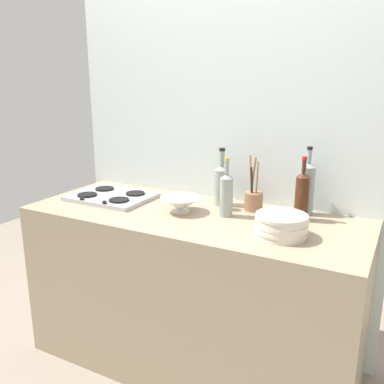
{
  "coord_description": "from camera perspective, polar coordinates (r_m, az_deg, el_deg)",
  "views": [
    {
      "loc": [
        0.98,
        -1.85,
        1.6
      ],
      "look_at": [
        0.0,
        0.0,
        1.02
      ],
      "focal_mm": 39.13,
      "sensor_mm": 36.0,
      "label": 1
    }
  ],
  "objects": [
    {
      "name": "utensil_crock",
      "position": [
        2.28,
        8.37,
        -0.98
      ],
      "size": [
        0.1,
        0.1,
        0.3
      ],
      "color": "#996B4C",
      "rests_on": "counter_block"
    },
    {
      "name": "mixing_bowl",
      "position": [
        2.23,
        -1.59,
        -1.64
      ],
      "size": [
        0.21,
        0.21,
        0.08
      ],
      "color": "white",
      "rests_on": "counter_block"
    },
    {
      "name": "wine_bottle_mid_left",
      "position": [
        2.15,
        14.77,
        -0.45
      ],
      "size": [
        0.07,
        0.07,
        0.32
      ],
      "color": "#472314",
      "rests_on": "counter_block"
    },
    {
      "name": "counter_block",
      "position": [
        2.39,
        -0.0,
        -13.31
      ],
      "size": [
        1.8,
        0.7,
        0.9
      ],
      "primitive_type": "cube",
      "color": "tan",
      "rests_on": "ground"
    },
    {
      "name": "wine_bottle_mid_right",
      "position": [
        2.34,
        4.04,
        1.17
      ],
      "size": [
        0.08,
        0.08,
        0.32
      ],
      "color": "gray",
      "rests_on": "counter_block"
    },
    {
      "name": "wine_bottle_rightmost",
      "position": [
        2.15,
        4.7,
        -0.27
      ],
      "size": [
        0.07,
        0.07,
        0.31
      ],
      "color": "gray",
      "rests_on": "counter_block"
    },
    {
      "name": "stovetop_hob",
      "position": [
        2.52,
        -10.92,
        -0.6
      ],
      "size": [
        0.46,
        0.35,
        0.04
      ],
      "color": "#B2B2B7",
      "rests_on": "counter_block"
    },
    {
      "name": "ground_plane",
      "position": [
        2.63,
        -0.0,
        -21.93
      ],
      "size": [
        6.0,
        6.0,
        0.0
      ],
      "primitive_type": "plane",
      "color": "gray",
      "rests_on": "ground"
    },
    {
      "name": "plate_stack",
      "position": [
        1.93,
        12.09,
        -4.47
      ],
      "size": [
        0.24,
        0.24,
        0.11
      ],
      "color": "silver",
      "rests_on": "counter_block"
    },
    {
      "name": "condiment_jar_front",
      "position": [
        2.28,
        4.71,
        -1.38
      ],
      "size": [
        0.06,
        0.06,
        0.08
      ],
      "color": "#C64C2D",
      "rests_on": "counter_block"
    },
    {
      "name": "backsplash_panel",
      "position": [
        2.46,
        4.2,
        8.17
      ],
      "size": [
        1.9,
        0.06,
        2.58
      ],
      "primitive_type": "cube",
      "color": "silver",
      "rests_on": "ground"
    },
    {
      "name": "wine_bottle_leftmost",
      "position": [
        2.25,
        15.41,
        0.62
      ],
      "size": [
        0.07,
        0.07,
        0.36
      ],
      "color": "gray",
      "rests_on": "counter_block"
    }
  ]
}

